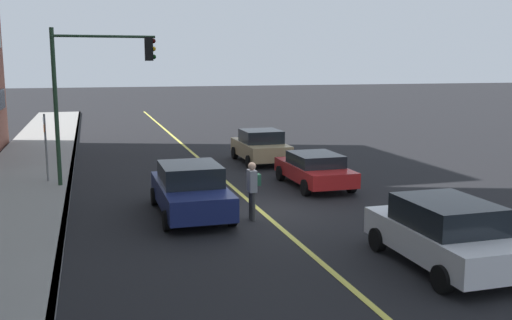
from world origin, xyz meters
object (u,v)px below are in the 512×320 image
object	(u,v)px
car_navy	(190,190)
street_sign_post	(46,143)
traffic_light_mast	(94,80)
car_white	(444,233)
car_tan	(261,146)
car_red	(314,169)
pedestrian_with_backpack	(253,186)

from	to	relation	value
car_navy	street_sign_post	xyz separation A→B (m)	(6.07, 4.63, 0.83)
traffic_light_mast	car_navy	bearing A→B (deg)	-152.05
car_white	car_tan	bearing A→B (deg)	0.09
car_navy	street_sign_post	world-z (taller)	street_sign_post
car_red	pedestrian_with_backpack	distance (m)	5.38
traffic_light_mast	car_red	bearing A→B (deg)	-105.92
car_red	car_tan	distance (m)	5.79
car_red	street_sign_post	world-z (taller)	street_sign_post
street_sign_post	car_navy	bearing A→B (deg)	-142.68
car_white	traffic_light_mast	distance (m)	14.12
car_white	street_sign_post	distance (m)	15.62
car_tan	car_navy	distance (m)	9.89
car_tan	car_red	bearing A→B (deg)	-175.55
car_red	car_tan	xyz separation A→B (m)	(5.77, 0.45, 0.10)
car_tan	car_navy	world-z (taller)	car_navy
car_white	car_navy	size ratio (longest dim) A/B	0.90
car_tan	street_sign_post	bearing A→B (deg)	104.90
pedestrian_with_backpack	traffic_light_mast	bearing A→B (deg)	35.33
pedestrian_with_backpack	street_sign_post	world-z (taller)	street_sign_post
car_red	pedestrian_with_backpack	bearing A→B (deg)	137.59
car_tan	street_sign_post	world-z (taller)	street_sign_post
car_tan	traffic_light_mast	world-z (taller)	traffic_light_mast
car_red	car_tan	world-z (taller)	car_tan
car_navy	traffic_light_mast	xyz separation A→B (m)	(5.14, 2.73, 3.29)
car_white	street_sign_post	bearing A→B (deg)	37.69
car_white	traffic_light_mast	size ratio (longest dim) A/B	0.71
car_red	traffic_light_mast	world-z (taller)	traffic_light_mast
car_tan	traffic_light_mast	bearing A→B (deg)	114.50
car_white	pedestrian_with_backpack	xyz separation A→B (m)	(5.15, 3.19, 0.23)
car_navy	traffic_light_mast	world-z (taller)	traffic_light_mast
pedestrian_with_backpack	street_sign_post	size ratio (longest dim) A/B	0.64
car_tan	traffic_light_mast	size ratio (longest dim) A/B	0.68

